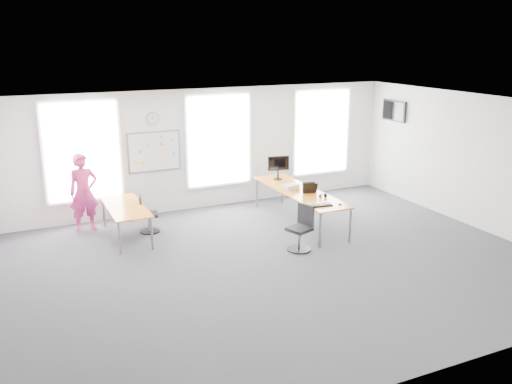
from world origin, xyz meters
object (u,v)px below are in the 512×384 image
chair_left (147,216)px  desk_right (299,193)px  person (84,192)px  monitor (278,166)px  desk_left (126,209)px  chair_right (301,230)px  headphones (323,196)px  keyboard (321,205)px

chair_left → desk_right: bearing=-93.4°
person → monitor: (4.60, -0.48, 0.26)m
desk_left → monitor: (3.86, 0.36, 0.49)m
chair_right → monitor: (0.78, 2.57, 0.73)m
desk_left → person: bearing=131.1°
person → headphones: bearing=-33.3°
desk_right → desk_left: (-3.86, 0.74, -0.08)m
desk_right → person: bearing=161.0°
headphones → monitor: (-0.17, 1.82, 0.31)m
keyboard → chair_left: bearing=157.7°
desk_right → chair_left: (-3.38, 0.86, -0.36)m
desk_right → headphones: headphones is taller
desk_left → monitor: size_ratio=3.25×
desk_right → chair_left: 3.51m
person → desk_right: bearing=-26.5°
keyboard → monitor: 2.35m
desk_right → person: (-4.59, 1.58, 0.15)m
chair_right → chair_left: bearing=-151.6°
chair_left → headphones: 3.92m
desk_right → headphones: 0.75m
headphones → chair_left: bearing=171.2°
monitor → person: bearing=-173.8°
desk_left → chair_left: chair_left is taller
desk_left → headphones: 4.30m
chair_left → keyboard: bearing=-112.1°
chair_left → monitor: (3.39, 0.24, 0.77)m
desk_left → keyboard: 4.17m
monitor → chair_left: bearing=-163.8°
desk_right → keyboard: 1.23m
desk_left → person: 1.14m
keyboard → headphones: bearing=65.1°
chair_right → headphones: chair_right is taller
chair_left → monitor: monitor is taller
chair_left → monitor: 3.48m
person → keyboard: size_ratio=3.51×
chair_right → monitor: 2.78m
chair_left → person: size_ratio=0.48×
desk_left → headphones: (4.04, -1.46, 0.18)m
person → monitor: size_ratio=2.96×
desk_left → chair_right: size_ratio=2.07×
person → monitor: 4.63m
person → headphones: size_ratio=10.55×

